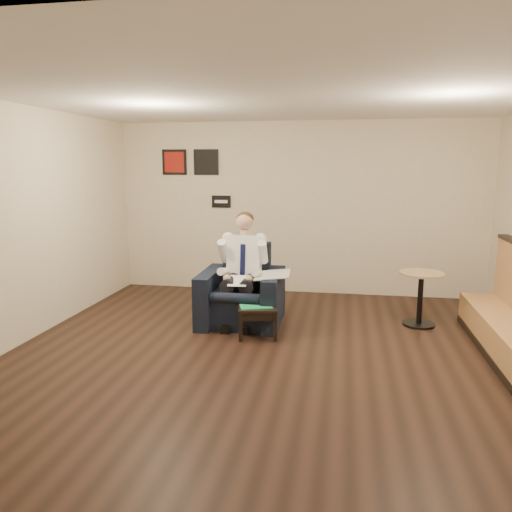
% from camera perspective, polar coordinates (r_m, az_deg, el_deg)
% --- Properties ---
extents(ground, '(6.00, 6.00, 0.00)m').
position_cam_1_polar(ground, '(5.62, 1.81, -11.58)').
color(ground, black).
rests_on(ground, ground).
extents(wall_back, '(6.00, 0.02, 2.80)m').
position_cam_1_polar(wall_back, '(8.23, 4.90, 5.42)').
color(wall_back, beige).
rests_on(wall_back, ground).
extents(wall_front, '(6.00, 0.02, 2.80)m').
position_cam_1_polar(wall_front, '(2.39, -8.53, -6.74)').
color(wall_front, beige).
rests_on(wall_front, ground).
extents(wall_left, '(0.02, 6.00, 2.80)m').
position_cam_1_polar(wall_left, '(6.41, -25.72, 3.06)').
color(wall_left, beige).
rests_on(wall_left, ground).
extents(ceiling, '(6.00, 6.00, 0.02)m').
position_cam_1_polar(ceiling, '(5.26, 1.99, 17.99)').
color(ceiling, white).
rests_on(ceiling, wall_back).
extents(seating_sign, '(0.32, 0.02, 0.20)m').
position_cam_1_polar(seating_sign, '(8.42, -4.00, 6.23)').
color(seating_sign, black).
rests_on(seating_sign, wall_back).
extents(art_print_left, '(0.42, 0.03, 0.42)m').
position_cam_1_polar(art_print_left, '(8.63, -9.30, 10.54)').
color(art_print_left, '#A21C14').
rests_on(art_print_left, wall_back).
extents(art_print_right, '(0.42, 0.03, 0.42)m').
position_cam_1_polar(art_print_right, '(8.46, -5.72, 10.63)').
color(art_print_right, black).
rests_on(art_print_right, wall_back).
extents(armchair, '(1.09, 1.09, 1.03)m').
position_cam_1_polar(armchair, '(6.68, -1.67, -3.36)').
color(armchair, black).
rests_on(armchair, ground).
extents(seated_man, '(0.69, 1.02, 1.42)m').
position_cam_1_polar(seated_man, '(6.51, -1.90, -2.00)').
color(seated_man, white).
rests_on(seated_man, armchair).
extents(lap_papers, '(0.26, 0.36, 0.01)m').
position_cam_1_polar(lap_papers, '(6.42, -2.08, -2.85)').
color(lap_papers, white).
rests_on(lap_papers, seated_man).
extents(newspaper, '(0.49, 0.59, 0.01)m').
position_cam_1_polar(newspaper, '(6.47, 1.91, -2.13)').
color(newspaper, silver).
rests_on(newspaper, armchair).
extents(side_table, '(0.55, 0.55, 0.38)m').
position_cam_1_polar(side_table, '(6.26, 0.18, -7.41)').
color(side_table, black).
rests_on(side_table, ground).
extents(green_folder, '(0.45, 0.38, 0.01)m').
position_cam_1_polar(green_folder, '(6.18, -0.05, -5.72)').
color(green_folder, '#2BD87C').
rests_on(green_folder, side_table).
extents(coffee_mug, '(0.08, 0.08, 0.08)m').
position_cam_1_polar(coffee_mug, '(6.29, 1.56, -5.09)').
color(coffee_mug, white).
rests_on(coffee_mug, side_table).
extents(smartphone, '(0.12, 0.06, 0.01)m').
position_cam_1_polar(smartphone, '(6.33, 0.54, -5.34)').
color(smartphone, black).
rests_on(smartphone, side_table).
extents(banquette, '(0.55, 2.32, 1.18)m').
position_cam_1_polar(banquette, '(6.28, 26.96, -4.70)').
color(banquette, '#AD7943').
rests_on(banquette, ground).
extents(cafe_table, '(0.68, 0.68, 0.72)m').
position_cam_1_polar(cafe_table, '(6.95, 18.25, -4.68)').
color(cafe_table, tan).
rests_on(cafe_table, ground).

